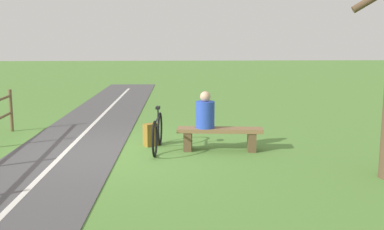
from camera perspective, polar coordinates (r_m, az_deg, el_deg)
name	(u,v)px	position (r m, az deg, el deg)	size (l,w,h in m)	color
ground_plane	(109,153)	(9.38, -10.29, -4.61)	(80.00, 80.00, 0.00)	#548438
bench	(220,135)	(9.34, 3.47, -2.49)	(1.76, 0.55, 0.47)	brown
person_seated	(205,113)	(9.26, 1.66, 0.29)	(0.41, 0.41, 0.75)	#2847B7
bicycle	(157,133)	(9.34, -4.31, -2.19)	(0.18, 1.74, 0.89)	black
backpack	(151,135)	(9.80, -5.14, -2.47)	(0.35, 0.33, 0.48)	olive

